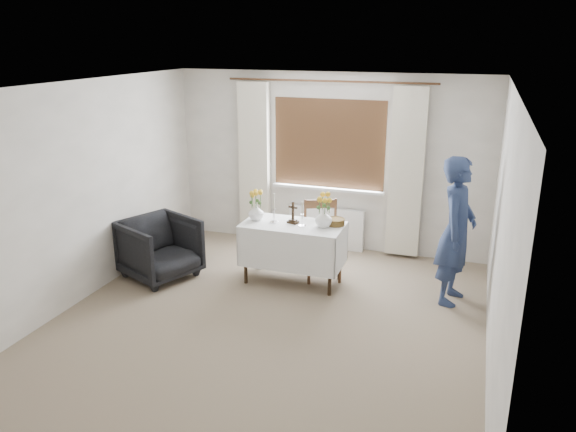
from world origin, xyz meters
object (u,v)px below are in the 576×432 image
(armchair, at_px, (160,248))
(wooden_cross, at_px, (293,212))
(altar_table, at_px, (293,253))
(wooden_chair, at_px, (322,241))
(flower_vase_left, at_px, (256,212))
(flower_vase_right, at_px, (323,218))
(person, at_px, (456,231))

(armchair, height_order, wooden_cross, wooden_cross)
(wooden_cross, bearing_deg, altar_table, -54.96)
(wooden_chair, height_order, flower_vase_left, wooden_chair)
(altar_table, relative_size, wooden_cross, 4.53)
(flower_vase_left, bearing_deg, wooden_chair, 16.58)
(armchair, xyz_separation_m, wooden_cross, (1.63, 0.45, 0.51))
(armchair, bearing_deg, flower_vase_right, -54.51)
(armchair, xyz_separation_m, person, (3.56, 0.51, 0.47))
(armchair, height_order, flower_vase_left, flower_vase_left)
(wooden_cross, relative_size, flower_vase_left, 1.36)
(wooden_chair, distance_m, flower_vase_left, 0.91)
(wooden_chair, xyz_separation_m, flower_vase_left, (-0.80, -0.24, 0.37))
(altar_table, bearing_deg, wooden_cross, 110.71)
(wooden_chair, height_order, flower_vase_right, wooden_chair)
(wooden_cross, bearing_deg, flower_vase_left, -162.39)
(person, height_order, flower_vase_right, person)
(altar_table, height_order, flower_vase_left, flower_vase_left)
(armchair, height_order, person, person)
(flower_vase_left, bearing_deg, person, 2.20)
(armchair, bearing_deg, flower_vase_left, -46.67)
(flower_vase_left, bearing_deg, altar_table, -1.08)
(person, bearing_deg, altar_table, 103.11)
(wooden_chair, xyz_separation_m, flower_vase_right, (0.07, -0.22, 0.38))
(altar_table, xyz_separation_m, flower_vase_right, (0.38, 0.02, 0.49))
(wooden_chair, distance_m, person, 1.65)
(wooden_cross, bearing_deg, wooden_chair, 47.38)
(flower_vase_right, bearing_deg, person, 2.98)
(wooden_chair, xyz_separation_m, person, (1.60, -0.14, 0.36))
(altar_table, xyz_separation_m, armchair, (-1.65, -0.41, 0.01))
(altar_table, xyz_separation_m, wooden_chair, (0.31, 0.25, 0.11))
(armchair, relative_size, person, 0.50)
(wooden_chair, bearing_deg, person, -30.09)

